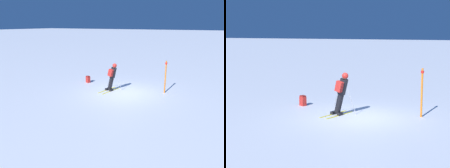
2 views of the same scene
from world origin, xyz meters
The scene contains 4 objects.
ground_plane centered at (0.00, 0.00, 0.00)m, with size 300.00×300.00×0.00m, color white.
skier centered at (0.71, 0.07, 1.05)m, with size 1.27×1.85×1.90m.
spare_backpack centered at (3.36, -1.02, 0.24)m, with size 0.36×0.32×0.50m.
trail_marker centered at (-2.37, -1.26, 1.13)m, with size 0.13×0.13×2.06m.
Camera 2 is at (-6.41, 13.93, 3.54)m, focal length 60.00 mm.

